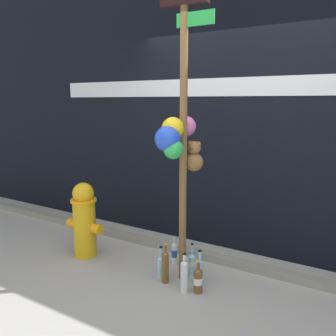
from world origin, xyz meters
TOP-DOWN VIEW (x-y plane):
  - ground_plane at (0.00, 0.00)m, footprint 14.00×14.00m
  - building_wall at (-0.00, 1.34)m, footprint 10.00×0.21m
  - curb_strip at (0.00, 0.84)m, footprint 8.00×0.12m
  - memorial_post at (-0.27, 0.30)m, footprint 0.51×0.55m
  - fire_hydrant at (-1.43, 0.21)m, footprint 0.47×0.29m
  - bottle_0 at (-0.10, 0.11)m, footprint 0.07×0.07m
  - bottle_1 at (-0.19, 0.43)m, footprint 0.07×0.07m
  - bottle_2 at (-0.43, 0.22)m, footprint 0.07×0.07m
  - bottle_3 at (0.02, 0.16)m, footprint 0.08×0.08m
  - bottle_4 at (-0.46, 0.56)m, footprint 0.06×0.06m
  - bottle_5 at (-0.04, 0.31)m, footprint 0.08×0.08m
  - bottle_6 at (-0.34, 0.17)m, footprint 0.07×0.07m

SIDE VIEW (x-z plane):
  - ground_plane at x=0.00m, z-range 0.00..0.00m
  - curb_strip at x=0.00m, z-range 0.00..0.08m
  - bottle_1 at x=-0.19m, z-range -0.04..0.29m
  - bottle_2 at x=-0.43m, z-range -0.04..0.29m
  - bottle_3 at x=0.02m, z-range -0.03..0.28m
  - bottle_4 at x=-0.46m, z-range -0.04..0.29m
  - bottle_5 at x=-0.04m, z-range -0.03..0.31m
  - bottle_0 at x=-0.10m, z-range -0.03..0.35m
  - bottle_6 at x=-0.34m, z-range -0.03..0.37m
  - fire_hydrant at x=-1.43m, z-range 0.00..0.86m
  - memorial_post at x=-0.27m, z-range 0.16..3.07m
  - building_wall at x=0.00m, z-range 0.00..3.80m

